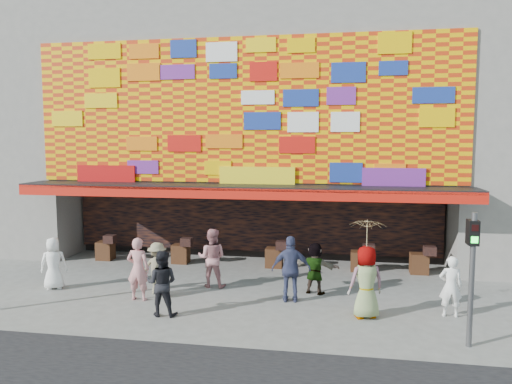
% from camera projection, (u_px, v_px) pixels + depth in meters
% --- Properties ---
extents(ground, '(90.00, 90.00, 0.00)m').
position_uv_depth(ground, '(215.00, 308.00, 13.59)').
color(ground, slate).
rests_on(ground, ground).
extents(shop_building, '(15.20, 9.40, 10.00)m').
position_uv_depth(shop_building, '(263.00, 124.00, 21.05)').
color(shop_building, gray).
rests_on(shop_building, ground).
extents(signal_right, '(0.22, 0.20, 3.00)m').
position_uv_depth(signal_right, '(472.00, 264.00, 10.86)').
color(signal_right, '#59595B').
rests_on(signal_right, ground).
extents(ped_a, '(0.92, 0.79, 1.60)m').
position_uv_depth(ped_a, '(54.00, 263.00, 15.24)').
color(ped_a, white).
rests_on(ped_a, ground).
extents(ped_b, '(0.66, 0.43, 1.81)m').
position_uv_depth(ped_b, '(138.00, 269.00, 14.17)').
color(ped_b, '#CF8687').
rests_on(ped_b, ground).
extents(ped_c, '(0.86, 0.69, 1.72)m').
position_uv_depth(ped_c, '(162.00, 283.00, 12.94)').
color(ped_c, black).
rests_on(ped_c, ground).
extents(ped_d, '(1.06, 0.69, 1.54)m').
position_uv_depth(ped_d, '(157.00, 268.00, 14.78)').
color(ped_d, gray).
rests_on(ped_d, ground).
extents(ped_e, '(1.14, 0.58, 1.88)m').
position_uv_depth(ped_e, '(291.00, 269.00, 14.02)').
color(ped_e, '#373D61').
rests_on(ped_e, ground).
extents(ped_f, '(1.50, 0.85, 1.54)m').
position_uv_depth(ped_f, '(315.00, 268.00, 14.79)').
color(ped_f, gray).
rests_on(ped_f, ground).
extents(ped_g, '(1.06, 0.87, 1.87)m').
position_uv_depth(ped_g, '(366.00, 282.00, 12.75)').
color(ped_g, gray).
rests_on(ped_g, ground).
extents(ped_h, '(0.59, 0.39, 1.59)m').
position_uv_depth(ped_h, '(451.00, 286.00, 12.85)').
color(ped_h, white).
rests_on(ped_h, ground).
extents(ped_i, '(0.90, 0.71, 1.83)m').
position_uv_depth(ped_i, '(212.00, 258.00, 15.46)').
color(ped_i, '#BC797E').
rests_on(ped_i, ground).
extents(parasol, '(1.16, 1.17, 1.81)m').
position_uv_depth(parasol, '(367.00, 236.00, 12.62)').
color(parasol, beige).
rests_on(parasol, ground).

